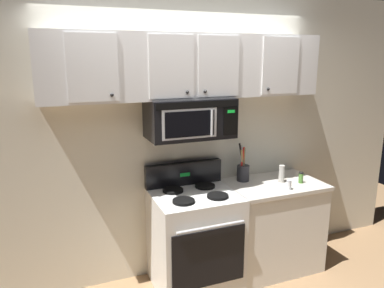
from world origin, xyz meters
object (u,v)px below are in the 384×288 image
(utensil_crock_charcoal, at_px, (243,171))
(stove_range, at_px, (195,238))
(over_range_microwave, at_px, (190,118))
(salt_shaker, at_px, (289,185))
(pepper_mill, at_px, (282,174))
(spice_jar, at_px, (301,178))

(utensil_crock_charcoal, bearing_deg, stove_range, -163.58)
(over_range_microwave, bearing_deg, salt_shaker, -21.03)
(pepper_mill, bearing_deg, over_range_microwave, 172.36)
(stove_range, height_order, spice_jar, stove_range)
(stove_range, bearing_deg, salt_shaker, -13.96)
(pepper_mill, height_order, spice_jar, pepper_mill)
(utensil_crock_charcoal, bearing_deg, over_range_microwave, -174.52)
(spice_jar, bearing_deg, stove_range, 174.76)
(stove_range, distance_m, salt_shaker, 1.00)
(over_range_microwave, height_order, salt_shaker, over_range_microwave)
(stove_range, bearing_deg, pepper_mill, -0.42)
(stove_range, distance_m, spice_jar, 1.19)
(stove_range, height_order, over_range_microwave, over_range_microwave)
(utensil_crock_charcoal, distance_m, spice_jar, 0.56)
(over_range_microwave, height_order, pepper_mill, over_range_microwave)
(utensil_crock_charcoal, distance_m, salt_shaker, 0.47)
(salt_shaker, bearing_deg, over_range_microwave, 158.97)
(over_range_microwave, distance_m, pepper_mill, 1.10)
(stove_range, xyz_separation_m, utensil_crock_charcoal, (0.59, 0.17, 0.53))
(stove_range, xyz_separation_m, spice_jar, (1.08, -0.10, 0.49))
(pepper_mill, bearing_deg, spice_jar, -29.90)
(stove_range, distance_m, over_range_microwave, 1.11)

